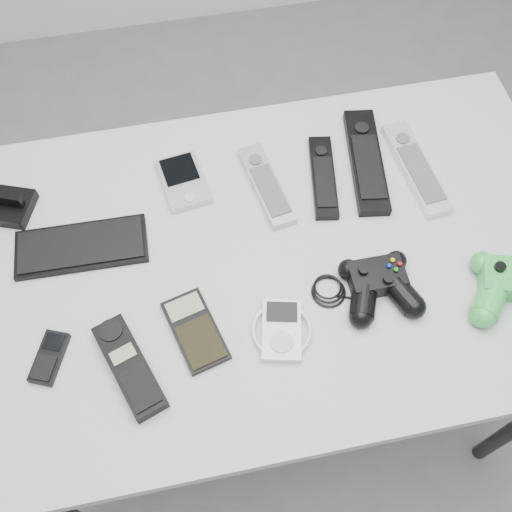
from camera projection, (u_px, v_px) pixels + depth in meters
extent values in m
plane|color=slate|center=(252.00, 419.00, 1.73)|extent=(3.50, 3.50, 0.00)
cube|color=#A1A1A3|center=(284.00, 256.00, 1.13)|extent=(1.15, 0.74, 0.03)
cylinder|color=black|center=(58.00, 260.00, 1.57)|extent=(0.04, 0.04, 0.74)
cylinder|color=black|center=(435.00, 196.00, 1.67)|extent=(0.04, 0.04, 0.74)
cube|color=black|center=(81.00, 246.00, 1.12)|extent=(0.25, 0.11, 0.02)
cube|color=black|center=(5.00, 203.00, 1.15)|extent=(0.12, 0.11, 0.05)
cube|color=#B2B1B9|center=(183.00, 181.00, 1.19)|extent=(0.10, 0.14, 0.02)
cube|color=#B2B1B9|center=(266.00, 185.00, 1.18)|extent=(0.08, 0.21, 0.02)
cube|color=black|center=(323.00, 177.00, 1.20)|extent=(0.08, 0.20, 0.02)
cube|color=black|center=(366.00, 160.00, 1.21)|extent=(0.10, 0.27, 0.02)
cube|color=silver|center=(416.00, 167.00, 1.20)|extent=(0.07, 0.24, 0.02)
cube|color=black|center=(49.00, 357.00, 1.01)|extent=(0.07, 0.10, 0.02)
cube|color=black|center=(129.00, 367.00, 1.00)|extent=(0.11, 0.19, 0.03)
cube|color=black|center=(195.00, 330.00, 1.03)|extent=(0.11, 0.16, 0.01)
cube|color=silver|center=(282.00, 330.00, 1.03)|extent=(0.13, 0.13, 0.02)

